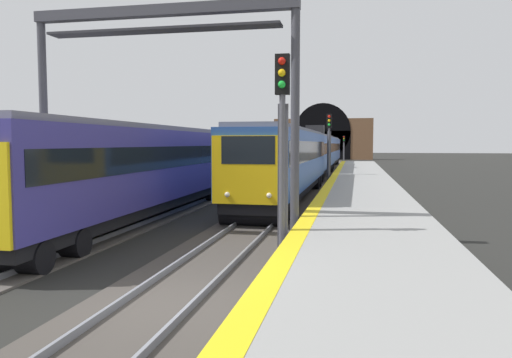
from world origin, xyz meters
The scene contains 11 objects.
ground_plane centered at (0.00, 0.00, 0.00)m, with size 320.00×320.00×0.00m, color black.
platform_right centered at (0.00, -4.17, 0.46)m, with size 112.00×4.13×0.91m, color gray.
platform_right_edge_strip centered at (0.00, -2.35, 0.92)m, with size 112.00×0.50×0.01m, color yellow.
track_main_line centered at (0.00, 0.00, 0.04)m, with size 160.00×3.19×0.21m.
train_main_approaching centered at (37.99, 0.00, 2.33)m, with size 59.45×3.02×4.95m.
train_adjacent_platform centered at (30.89, 5.05, 2.28)m, with size 61.14×3.03×4.89m.
railway_signal_near centered at (3.89, -1.87, 3.36)m, with size 0.39×0.38×5.57m.
railway_signal_mid centered at (27.70, -1.87, 3.26)m, with size 0.39×0.38×5.41m.
railway_signal_far centered at (78.04, -1.87, 2.79)m, with size 0.39×0.38×4.56m.
overhead_signal_gantry centered at (6.43, 2.53, 5.85)m, with size 0.70×9.13×7.76m.
tunnel_portal centered at (89.69, 2.53, 4.09)m, with size 2.72×19.51×11.14m.
Camera 1 is at (-8.94, -3.76, 3.25)m, focal length 34.22 mm.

